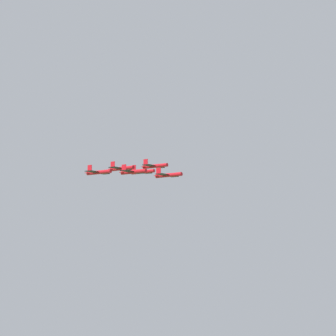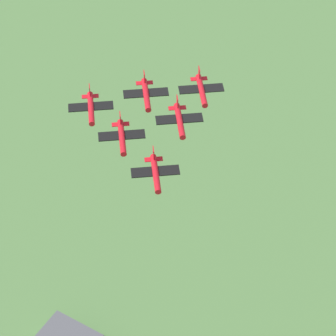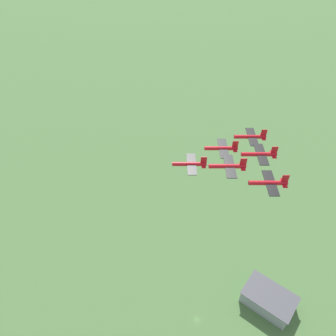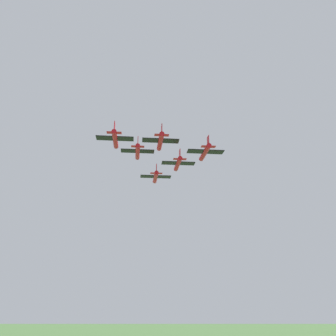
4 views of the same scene
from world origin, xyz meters
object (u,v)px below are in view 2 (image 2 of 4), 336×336
Objects in this scene: jet_0 at (155,172)px; jet_4 at (146,94)px; jet_2 at (122,136)px; jet_3 at (201,89)px; jet_5 at (91,107)px; jet_1 at (179,120)px.

jet_4 is at bearing -90.00° from jet_0.
jet_4 is at bearing -120.47° from jet_2.
jet_3 is at bearing -120.47° from jet_0.
jet_5 is (4.46, 11.04, -0.02)m from jet_2.
jet_4 reaches higher than jet_5.
jet_1 is 12.54m from jet_2.
jet_0 is 11.98m from jet_2.
jet_1 is 1.00× the size of jet_4.
jet_0 is at bearing 90.00° from jet_4.
jet_3 reaches higher than jet_2.
jet_1 is at bearing 180.00° from jet_2.
jet_5 is (-14.72, 19.15, -2.85)m from jet_3.
jet_1 is 1.00× the size of jet_3.
jet_4 is (11.82, 1.47, 2.68)m from jet_2.
jet_3 is 1.00× the size of jet_5.
jet_1 is 11.92m from jet_3.
jet_1 is 11.93m from jet_4.
jet_3 reaches higher than jet_4.
jet_3 is 12.08m from jet_4.
jet_2 is at bearing 29.54° from jet_3.
jet_5 is at bearing -29.54° from jet_1.
jet_2 is 11.91m from jet_5.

